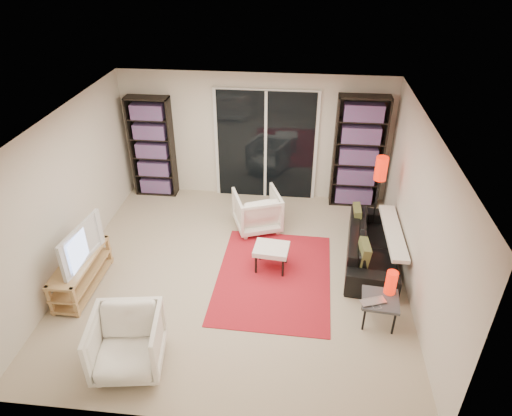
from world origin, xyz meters
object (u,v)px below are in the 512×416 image
object	(u,v)px
armchair_back	(257,210)
ottoman	(271,250)
floor_lamp	(380,176)
bookshelf_left	(152,147)
tv_stand	(82,273)
sofa	(373,246)
armchair_front	(127,343)
bookshelf_right	(358,153)
side_table	(380,301)

from	to	relation	value
armchair_back	ottoman	size ratio (longest dim) A/B	1.38
floor_lamp	bookshelf_left	bearing A→B (deg)	165.71
tv_stand	sofa	bearing A→B (deg)	14.48
armchair_back	floor_lamp	bearing A→B (deg)	159.61
armchair_front	bookshelf_left	bearing A→B (deg)	93.73
armchair_front	floor_lamp	bearing A→B (deg)	36.06
bookshelf_left	bookshelf_right	world-z (taller)	bookshelf_right
bookshelf_right	armchair_front	xyz separation A→B (m)	(-2.93, -4.18, -0.68)
tv_stand	armchair_front	xyz separation A→B (m)	(1.16, -1.30, 0.11)
ottoman	side_table	xyz separation A→B (m)	(1.50, -0.98, 0.01)
bookshelf_left	sofa	bearing A→B (deg)	-24.05
tv_stand	armchair_front	size ratio (longest dim) A/B	1.55
armchair_front	floor_lamp	size ratio (longest dim) A/B	0.56
bookshelf_left	side_table	xyz separation A→B (m)	(3.95, -3.13, -0.62)
bookshelf_right	ottoman	world-z (taller)	bookshelf_right
floor_lamp	armchair_front	bearing A→B (deg)	-135.34
bookshelf_right	sofa	bearing A→B (deg)	-84.89
bookshelf_left	bookshelf_right	size ratio (longest dim) A/B	0.93
armchair_back	side_table	world-z (taller)	armchair_back
armchair_back	floor_lamp	xyz separation A→B (m)	(1.98, 0.00, 0.77)
tv_stand	sofa	world-z (taller)	sofa
armchair_front	side_table	distance (m)	3.21
side_table	floor_lamp	xyz separation A→B (m)	(0.15, 2.09, 0.76)
armchair_back	bookshelf_right	bearing A→B (deg)	-169.40
sofa	armchair_back	world-z (taller)	armchair_back
ottoman	floor_lamp	world-z (taller)	floor_lamp
armchair_back	armchair_front	bearing A→B (deg)	48.66
bookshelf_left	ottoman	distance (m)	3.32
armchair_front	ottoman	xyz separation A→B (m)	(1.53, 2.03, -0.03)
armchair_back	sofa	bearing A→B (deg)	138.10
bookshelf_right	ottoman	xyz separation A→B (m)	(-1.40, -2.16, -0.71)
armchair_back	armchair_front	xyz separation A→B (m)	(-1.20, -3.14, 0.03)
armchair_front	side_table	bearing A→B (deg)	10.49
armchair_back	armchair_front	size ratio (longest dim) A/B	0.93
bookshelf_left	ottoman	size ratio (longest dim) A/B	3.53
bookshelf_right	ottoman	bearing A→B (deg)	-123.03
bookshelf_right	armchair_front	bearing A→B (deg)	-125.04
sofa	armchair_front	size ratio (longest dim) A/B	2.38
bookshelf_right	armchair_front	world-z (taller)	bookshelf_right
sofa	ottoman	xyz separation A→B (m)	(-1.56, -0.37, 0.06)
side_table	bookshelf_left	bearing A→B (deg)	141.56
ottoman	armchair_back	bearing A→B (deg)	106.73
tv_stand	side_table	xyz separation A→B (m)	(4.19, -0.25, 0.09)
bookshelf_left	ottoman	world-z (taller)	bookshelf_left
tv_stand	armchair_back	distance (m)	3.00
sofa	floor_lamp	bearing A→B (deg)	-0.17
bookshelf_right	ottoman	size ratio (longest dim) A/B	3.80
bookshelf_right	armchair_back	world-z (taller)	bookshelf_right
sofa	armchair_back	distance (m)	2.04
armchair_back	armchair_front	world-z (taller)	armchair_front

